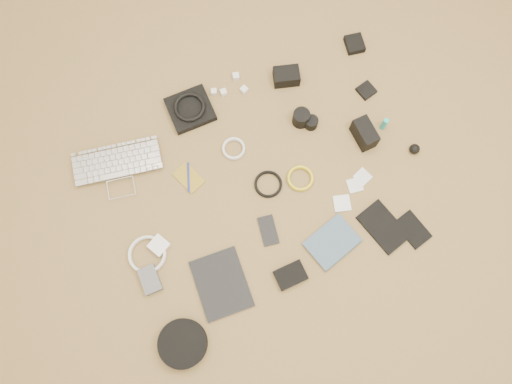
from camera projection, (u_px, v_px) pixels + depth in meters
name	position (u px, v px, depth m)	size (l,w,h in m)	color
room_shell	(265.00, 15.00, 0.93)	(4.04, 4.04, 2.58)	olive
laptop	(119.00, 174.00, 2.14)	(0.38, 0.26, 0.03)	silver
headphone_pouch	(190.00, 109.00, 2.22)	(0.19, 0.18, 0.03)	black
headphones	(190.00, 107.00, 2.19)	(0.14, 0.14, 0.02)	black
charger_a	(214.00, 92.00, 2.25)	(0.03, 0.03, 0.02)	silver
charger_b	(224.00, 92.00, 2.24)	(0.03, 0.03, 0.03)	silver
charger_c	(236.00, 76.00, 2.26)	(0.03, 0.03, 0.03)	silver
charger_d	(244.00, 90.00, 2.25)	(0.03, 0.03, 0.03)	silver
dslr_camera	(286.00, 76.00, 2.24)	(0.12, 0.08, 0.07)	black
lens_pouch	(354.00, 44.00, 2.30)	(0.08, 0.09, 0.03)	black
notebook_olive	(189.00, 178.00, 2.15)	(0.08, 0.13, 0.01)	olive
pen_blue	(188.00, 177.00, 2.14)	(0.01, 0.01, 0.13)	#151EAB
cable_white_a	(234.00, 149.00, 2.18)	(0.10, 0.10, 0.01)	silver
lens_a	(301.00, 118.00, 2.18)	(0.07, 0.07, 0.08)	black
lens_b	(311.00, 123.00, 2.19)	(0.06, 0.06, 0.05)	black
card_reader	(366.00, 90.00, 2.25)	(0.07, 0.07, 0.02)	black
power_brick	(159.00, 246.00, 2.06)	(0.07, 0.07, 0.03)	silver
cable_white_b	(148.00, 255.00, 2.06)	(0.16, 0.16, 0.01)	silver
cable_black	(268.00, 184.00, 2.14)	(0.12, 0.12, 0.01)	black
cable_yellow	(300.00, 179.00, 2.14)	(0.11, 0.11, 0.01)	gold
flash	(364.00, 134.00, 2.15)	(0.07, 0.13, 0.09)	black
lens_cleaner	(384.00, 124.00, 2.18)	(0.02, 0.02, 0.08)	#1AAEA7
battery_charger	(150.00, 280.00, 2.02)	(0.07, 0.11, 0.03)	#505155
tablet	(221.00, 284.00, 2.03)	(0.20, 0.26, 0.01)	black
phone	(268.00, 230.00, 2.09)	(0.07, 0.13, 0.01)	black
filter_case_left	(342.00, 203.00, 2.12)	(0.07, 0.07, 0.01)	silver
filter_case_mid	(355.00, 185.00, 2.14)	(0.06, 0.06, 0.01)	silver
filter_case_right	(362.00, 177.00, 2.15)	(0.06, 0.06, 0.01)	silver
air_blower	(415.00, 149.00, 2.16)	(0.05, 0.05, 0.05)	black
headphone_case	(183.00, 343.00, 1.95)	(0.19, 0.19, 0.05)	black
drive_case	(291.00, 275.00, 2.03)	(0.12, 0.09, 0.03)	black
paperback	(344.00, 256.00, 2.05)	(0.15, 0.20, 0.02)	#3D5267
notebook_black_a	(383.00, 227.00, 2.09)	(0.13, 0.21, 0.01)	black
notebook_black_b	(413.00, 230.00, 2.09)	(0.09, 0.14, 0.01)	black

